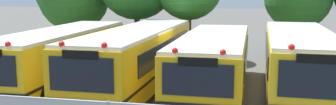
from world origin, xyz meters
TOP-DOWN VIEW (x-y plane):
  - ground_plane at (0.00, 0.00)m, footprint 160.00×160.00m
  - school_bus_0 at (-4.98, -0.14)m, footprint 2.62×10.34m
  - school_bus_1 at (-1.57, -0.01)m, footprint 2.63×11.12m
  - school_bus_2 at (1.60, -0.20)m, footprint 2.56×9.78m
  - school_bus_3 at (4.84, 0.08)m, footprint 2.72×10.13m

SIDE VIEW (x-z plane):
  - ground_plane at x=0.00m, z-range 0.00..0.00m
  - school_bus_2 at x=1.60m, z-range 0.07..2.59m
  - school_bus_0 at x=-4.98m, z-range 0.07..2.66m
  - school_bus_1 at x=-1.57m, z-range 0.07..2.75m
  - school_bus_3 at x=4.84m, z-range 0.07..2.76m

